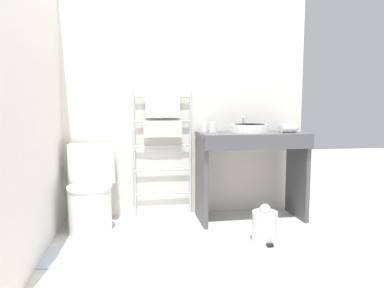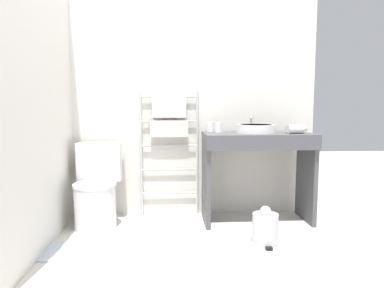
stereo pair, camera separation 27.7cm
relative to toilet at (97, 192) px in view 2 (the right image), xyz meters
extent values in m
plane|color=silver|center=(0.88, -1.04, -0.32)|extent=(12.00, 12.00, 0.00)
cube|color=silver|center=(0.88, 0.37, 0.89)|extent=(2.55, 0.12, 2.42)
cube|color=silver|center=(-0.34, -0.36, 0.89)|extent=(0.12, 2.01, 2.42)
cylinder|color=white|center=(0.00, -0.07, -0.12)|extent=(0.37, 0.37, 0.39)
cylinder|color=white|center=(0.00, -0.07, 0.08)|extent=(0.38, 0.38, 0.02)
cube|color=white|center=(0.00, 0.17, 0.26)|extent=(0.41, 0.16, 0.36)
cylinder|color=silver|center=(0.00, 0.17, 0.44)|extent=(0.05, 0.05, 0.01)
cylinder|color=silver|center=(0.39, 0.28, 0.30)|extent=(0.02, 0.02, 1.25)
cylinder|color=silver|center=(0.95, 0.28, 0.30)|extent=(0.02, 0.02, 1.25)
cylinder|color=silver|center=(0.67, 0.28, -0.09)|extent=(0.56, 0.02, 0.02)
cylinder|color=silver|center=(0.67, 0.28, 0.15)|extent=(0.56, 0.02, 0.02)
cylinder|color=silver|center=(0.67, 0.28, 0.39)|extent=(0.56, 0.02, 0.02)
cylinder|color=silver|center=(0.67, 0.28, 0.63)|extent=(0.56, 0.02, 0.02)
cylinder|color=silver|center=(0.67, 0.28, 0.88)|extent=(0.56, 0.02, 0.02)
cube|color=silver|center=(0.67, 0.25, 0.78)|extent=(0.33, 0.04, 0.21)
cube|color=silver|center=(0.67, 0.25, 0.56)|extent=(0.38, 0.04, 0.16)
cube|color=#4C4C51|center=(1.50, 0.03, 0.52)|extent=(1.01, 0.52, 0.03)
cube|color=#4C4C51|center=(1.50, -0.22, 0.45)|extent=(1.01, 0.02, 0.10)
cube|color=#4C4C4F|center=(1.01, 0.03, 0.09)|extent=(0.04, 0.44, 0.82)
cube|color=#4C4C4F|center=(1.99, 0.03, 0.09)|extent=(0.04, 0.44, 0.82)
cylinder|color=white|center=(1.49, 0.05, 0.57)|extent=(0.37, 0.37, 0.08)
cylinder|color=silver|center=(1.49, 0.05, 0.61)|extent=(0.30, 0.30, 0.01)
cylinder|color=silver|center=(1.49, 0.25, 0.61)|extent=(0.02, 0.02, 0.15)
cylinder|color=silver|center=(1.49, 0.21, 0.67)|extent=(0.02, 0.09, 0.02)
cylinder|color=white|center=(1.07, 0.20, 0.58)|extent=(0.07, 0.07, 0.10)
cylinder|color=white|center=(1.15, 0.14, 0.58)|extent=(0.07, 0.07, 0.10)
cylinder|color=white|center=(1.83, -0.07, 0.58)|extent=(0.14, 0.08, 0.08)
cone|color=silver|center=(1.92, -0.07, 0.58)|extent=(0.05, 0.07, 0.07)
cube|color=white|center=(1.80, 0.01, 0.58)|extent=(0.05, 0.09, 0.06)
cylinder|color=silver|center=(1.43, -0.53, -0.19)|extent=(0.21, 0.21, 0.25)
sphere|color=silver|center=(1.43, -0.53, -0.05)|extent=(0.09, 0.09, 0.09)
cube|color=black|center=(1.43, -0.65, -0.31)|extent=(0.05, 0.04, 0.02)
cube|color=#B2BCCC|center=(-0.04, -0.57, -0.31)|extent=(0.56, 0.36, 0.01)
camera|label=1|loc=(0.39, -3.10, 0.78)|focal=32.00mm
camera|label=2|loc=(0.67, -3.13, 0.78)|focal=32.00mm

